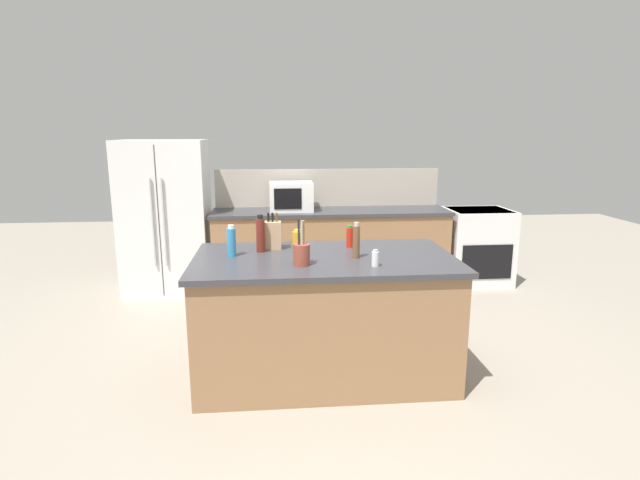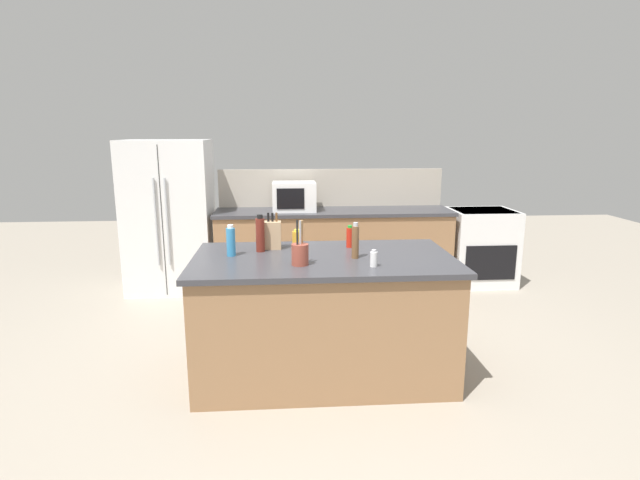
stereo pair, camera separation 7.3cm
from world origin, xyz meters
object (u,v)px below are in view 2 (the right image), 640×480
Objects in this scene: knife_block at (273,235)px; utensil_crock at (300,253)px; honey_jar at (297,239)px; hot_sauce_bottle at (350,237)px; dish_soap_bottle at (231,241)px; refrigerator at (170,216)px; vinegar_bottle at (260,234)px; range_oven at (481,246)px; microwave at (294,196)px; pepper_grinder at (355,241)px; salt_shaker at (374,259)px.

utensil_crock is at bearing -67.61° from knife_block.
hot_sauce_bottle is at bearing -2.38° from honey_jar.
utensil_crock is at bearing -30.30° from dish_soap_bottle.
refrigerator reaches higher than hot_sauce_bottle.
dish_soap_bottle is at bearing 149.70° from utensil_crock.
refrigerator reaches higher than vinegar_bottle.
hot_sauce_bottle reaches higher than range_oven.
microwave is at bearing 84.55° from knife_block.
pepper_grinder reaches higher than range_oven.
microwave is 2.10× the size of dish_soap_bottle.
honey_jar is (-0.42, 0.37, -0.06)m from pepper_grinder.
vinegar_bottle reaches higher than honey_jar.
range_oven is at bearing 54.36° from salt_shaker.
utensil_crock is 0.66m from hot_sauce_bottle.
microwave is 3.34× the size of honey_jar.
refrigerator reaches higher than knife_block.
vinegar_bottle is 1.95× the size of honey_jar.
dish_soap_bottle is (0.93, -2.17, 0.17)m from refrigerator.
salt_shaker is (-1.79, -2.50, 0.53)m from range_oven.
dish_soap_bottle is (-1.01, 0.38, 0.06)m from salt_shaker.
pepper_grinder reaches higher than salt_shaker.
pepper_grinder is at bearing -28.69° from knife_block.
dish_soap_bottle is at bearing 159.51° from salt_shaker.
honey_jar reaches higher than range_oven.
dish_soap_bottle reaches higher than range_oven.
range_oven is 2.87× the size of utensil_crock.
pepper_grinder is 1.80× the size of honey_jar.
dish_soap_bottle is (-0.31, -0.21, -0.00)m from knife_block.
range_oven is at bearing 37.09° from dish_soap_bottle.
salt_shaker is at bearing -78.85° from microwave.
vinegar_bottle is (-0.09, -0.09, 0.02)m from knife_block.
range_oven is 3.16× the size of vinegar_bottle.
utensil_crock reaches higher than hot_sauce_bottle.
utensil_crock reaches higher than salt_shaker.
microwave reaches higher than vinegar_bottle.
range_oven is 3.43× the size of pepper_grinder.
dish_soap_bottle is at bearing -103.80° from microwave.
range_oven is at bearing 39.36° from honey_jar.
refrigerator is at bearing 123.21° from knife_block.
microwave is 2.42m from utensil_crock.
vinegar_bottle reaches higher than dish_soap_bottle.
pepper_grinder is at bearing -91.01° from hot_sauce_bottle.
pepper_grinder is 1.50× the size of hot_sauce_bottle.
utensil_crock is at bearing -89.53° from honey_jar.
salt_shaker is at bearing -32.11° from vinegar_bottle.
dish_soap_bottle is at bearing 171.49° from pepper_grinder.
pepper_grinder is 0.93m from dish_soap_bottle.
refrigerator is at bearing 177.98° from microwave.
range_oven is 1.84× the size of microwave.
hot_sauce_bottle is at bearing -134.61° from range_oven.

